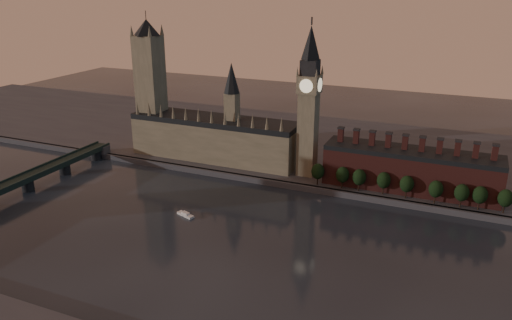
{
  "coord_description": "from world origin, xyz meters",
  "views": [
    {
      "loc": [
        106.86,
        -205.67,
        131.87
      ],
      "look_at": [
        -5.06,
        55.0,
        30.42
      ],
      "focal_mm": 35.0,
      "sensor_mm": 36.0,
      "label": 1
    }
  ],
  "objects_px": {
    "victoria_tower": "(150,82)",
    "river_boat": "(185,214)",
    "big_ben": "(309,101)",
    "westminster_bridge": "(2,191)"
  },
  "relations": [
    {
      "from": "big_ben",
      "to": "river_boat",
      "type": "bearing_deg",
      "value": -119.6
    },
    {
      "from": "victoria_tower",
      "to": "river_boat",
      "type": "distance_m",
      "value": 134.69
    },
    {
      "from": "victoria_tower",
      "to": "big_ben",
      "type": "relative_size",
      "value": 1.01
    },
    {
      "from": "big_ben",
      "to": "victoria_tower",
      "type": "bearing_deg",
      "value": 177.8
    },
    {
      "from": "big_ben",
      "to": "westminster_bridge",
      "type": "bearing_deg",
      "value": -145.67
    },
    {
      "from": "westminster_bridge",
      "to": "river_boat",
      "type": "bearing_deg",
      "value": 13.43
    },
    {
      "from": "big_ben",
      "to": "westminster_bridge",
      "type": "height_order",
      "value": "big_ben"
    },
    {
      "from": "westminster_bridge",
      "to": "river_boat",
      "type": "relative_size",
      "value": 15.97
    },
    {
      "from": "big_ben",
      "to": "river_boat",
      "type": "xyz_separation_m",
      "value": [
        -48.17,
        -84.79,
        -55.91
      ]
    },
    {
      "from": "victoria_tower",
      "to": "river_boat",
      "type": "xyz_separation_m",
      "value": [
        81.83,
        -89.79,
        -58.16
      ]
    }
  ]
}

